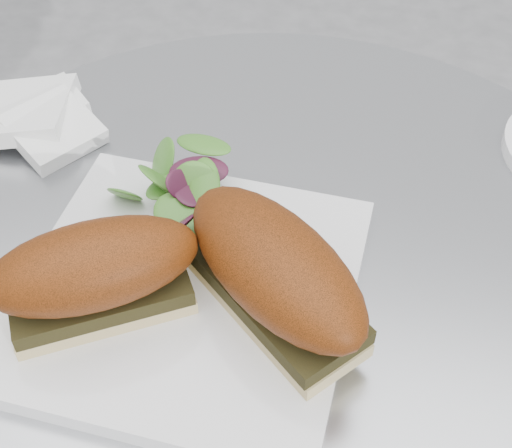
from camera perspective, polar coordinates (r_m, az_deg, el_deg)
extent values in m
cylinder|color=#B1B4B8|center=(0.60, 1.24, -3.56)|extent=(0.70, 0.70, 0.02)
cube|color=white|center=(0.57, -5.50, -5.39)|extent=(0.28, 0.28, 0.02)
cube|color=#CCBA7F|center=(0.55, -12.14, -6.25)|extent=(0.14, 0.11, 0.01)
cube|color=black|center=(0.54, -12.36, -5.39)|extent=(0.14, 0.11, 0.01)
ellipsoid|color=#682809|center=(0.52, -12.90, -3.26)|extent=(0.17, 0.13, 0.06)
cube|color=#CCBA7F|center=(0.54, 1.47, -6.31)|extent=(0.15, 0.15, 0.01)
cube|color=black|center=(0.53, 1.49, -5.43)|extent=(0.15, 0.15, 0.01)
ellipsoid|color=#682809|center=(0.50, 1.56, -3.26)|extent=(0.18, 0.18, 0.06)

